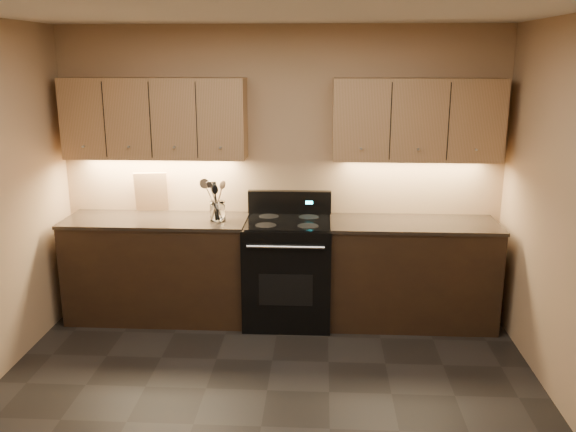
# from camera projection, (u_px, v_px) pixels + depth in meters

# --- Properties ---
(floor) EXTENTS (4.00, 4.00, 0.00)m
(floor) POSITION_uv_depth(u_px,v_px,m) (261.00, 426.00, 3.95)
(floor) COLOR black
(floor) RESTS_ON ground
(ceiling) EXTENTS (4.00, 4.00, 0.00)m
(ceiling) POSITION_uv_depth(u_px,v_px,m) (256.00, 4.00, 3.29)
(ceiling) COLOR silver
(ceiling) RESTS_ON wall_back
(wall_back) EXTENTS (4.00, 0.04, 2.60)m
(wall_back) POSITION_uv_depth(u_px,v_px,m) (281.00, 173.00, 5.55)
(wall_back) COLOR tan
(wall_back) RESTS_ON ground
(counter_left) EXTENTS (1.62, 0.62, 0.93)m
(counter_left) POSITION_uv_depth(u_px,v_px,m) (159.00, 268.00, 5.53)
(counter_left) COLOR black
(counter_left) RESTS_ON ground
(counter_right) EXTENTS (1.46, 0.62, 0.93)m
(counter_right) POSITION_uv_depth(u_px,v_px,m) (411.00, 273.00, 5.41)
(counter_right) COLOR black
(counter_right) RESTS_ON ground
(stove) EXTENTS (0.76, 0.68, 1.14)m
(stove) POSITION_uv_depth(u_px,v_px,m) (288.00, 270.00, 5.45)
(stove) COLOR black
(stove) RESTS_ON ground
(upper_cab_left) EXTENTS (1.60, 0.30, 0.70)m
(upper_cab_left) POSITION_uv_depth(u_px,v_px,m) (155.00, 118.00, 5.34)
(upper_cab_left) COLOR #AA7D55
(upper_cab_left) RESTS_ON wall_back
(upper_cab_right) EXTENTS (1.44, 0.30, 0.70)m
(upper_cab_right) POSITION_uv_depth(u_px,v_px,m) (417.00, 120.00, 5.22)
(upper_cab_right) COLOR #AA7D55
(upper_cab_right) RESTS_ON wall_back
(outlet_plate) EXTENTS (0.08, 0.01, 0.12)m
(outlet_plate) POSITION_uv_depth(u_px,v_px,m) (142.00, 190.00, 5.66)
(outlet_plate) COLOR #B2B5BA
(outlet_plate) RESTS_ON wall_back
(utensil_crock) EXTENTS (0.18, 0.18, 0.17)m
(utensil_crock) POSITION_uv_depth(u_px,v_px,m) (218.00, 211.00, 5.34)
(utensil_crock) COLOR white
(utensil_crock) RESTS_ON counter_left
(cutting_board) EXTENTS (0.31, 0.13, 0.37)m
(cutting_board) POSITION_uv_depth(u_px,v_px,m) (151.00, 192.00, 5.62)
(cutting_board) COLOR tan
(cutting_board) RESTS_ON counter_left
(wooden_spoon) EXTENTS (0.15, 0.14, 0.34)m
(wooden_spoon) POSITION_uv_depth(u_px,v_px,m) (213.00, 200.00, 5.32)
(wooden_spoon) COLOR tan
(wooden_spoon) RESTS_ON utensil_crock
(black_spoon) EXTENTS (0.07, 0.09, 0.30)m
(black_spoon) POSITION_uv_depth(u_px,v_px,m) (216.00, 202.00, 5.34)
(black_spoon) COLOR black
(black_spoon) RESTS_ON utensil_crock
(black_turner) EXTENTS (0.14, 0.16, 0.35)m
(black_turner) POSITION_uv_depth(u_px,v_px,m) (218.00, 200.00, 5.30)
(black_turner) COLOR black
(black_turner) RESTS_ON utensil_crock
(steel_spatula) EXTENTS (0.18, 0.14, 0.38)m
(steel_spatula) POSITION_uv_depth(u_px,v_px,m) (220.00, 198.00, 5.33)
(steel_spatula) COLOR silver
(steel_spatula) RESTS_ON utensil_crock
(steel_skimmer) EXTENTS (0.25, 0.16, 0.37)m
(steel_skimmer) POSITION_uv_depth(u_px,v_px,m) (220.00, 199.00, 5.30)
(steel_skimmer) COLOR silver
(steel_skimmer) RESTS_ON utensil_crock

